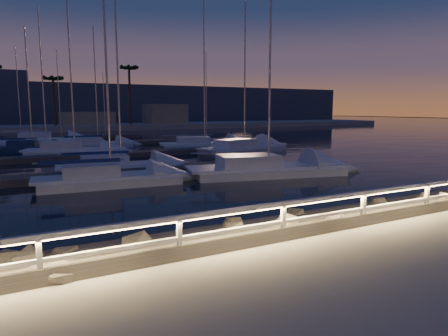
{
  "coord_description": "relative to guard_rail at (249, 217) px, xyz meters",
  "views": [
    {
      "loc": [
        -5.31,
        -8.48,
        3.53
      ],
      "look_at": [
        1.31,
        4.0,
        1.42
      ],
      "focal_mm": 32.0,
      "sensor_mm": 36.0,
      "label": 1
    }
  ],
  "objects": [
    {
      "name": "sailboat_l",
      "position": [
        12.35,
        29.6,
        -0.93
      ],
      "size": [
        9.68,
        5.14,
        15.78
      ],
      "rotation": [
        0.0,
        0.0,
        -0.28
      ],
      "color": "silver",
      "rests_on": "ground"
    },
    {
      "name": "sailboat_k",
      "position": [
        -1.97,
        43.84,
        -0.9
      ],
      "size": [
        9.72,
        4.29,
        15.97
      ],
      "rotation": [
        0.0,
        0.0,
        -0.16
      ],
      "color": "silver",
      "rests_on": "ground"
    },
    {
      "name": "sailboat_c",
      "position": [
        0.72,
        17.66,
        -0.95
      ],
      "size": [
        8.22,
        3.18,
        13.62
      ],
      "rotation": [
        0.0,
        0.0,
        -0.1
      ],
      "color": "silver",
      "rests_on": "ground"
    },
    {
      "name": "guard_rail",
      "position": [
        0.0,
        0.0,
        0.0
      ],
      "size": [
        44.11,
        0.12,
        1.06
      ],
      "color": "silver",
      "rests_on": "ground"
    },
    {
      "name": "palm_right",
      "position": [
        16.07,
        72.0,
        10.26
      ],
      "size": [
        3.0,
        3.0,
        12.2
      ],
      "color": "brown",
      "rests_on": "ground"
    },
    {
      "name": "sailboat_g",
      "position": [
        2.63,
        35.59,
        -0.97
      ],
      "size": [
        7.5,
        2.33,
        12.67
      ],
      "rotation": [
        0.0,
        0.0,
        0.0
      ],
      "color": "silver",
      "rests_on": "ground"
    },
    {
      "name": "ground",
      "position": [
        0.07,
        0.0,
        -0.77
      ],
      "size": [
        400.0,
        400.0,
        0.0
      ],
      "primitive_type": "plane",
      "color": "gray",
      "rests_on": "ground"
    },
    {
      "name": "sailboat_b",
      "position": [
        -0.91,
        13.19,
        -0.93
      ],
      "size": [
        8.08,
        3.07,
        13.45
      ],
      "rotation": [
        0.0,
        0.0,
        -0.09
      ],
      "color": "silver",
      "rests_on": "ground"
    },
    {
      "name": "sailboat_h",
      "position": [
        14.13,
        24.32,
        -0.91
      ],
      "size": [
        10.3,
        5.47,
        16.79
      ],
      "rotation": [
        0.0,
        0.0,
        0.28
      ],
      "color": "silver",
      "rests_on": "ground"
    },
    {
      "name": "sailboat_f",
      "position": [
        -0.67,
        28.91,
        -0.9
      ],
      "size": [
        8.84,
        5.18,
        14.58
      ],
      "rotation": [
        0.0,
        0.0,
        -0.35
      ],
      "color": "silver",
      "rests_on": "ground"
    },
    {
      "name": "riprap",
      "position": [
        2.56,
        1.4,
        -0.97
      ],
      "size": [
        36.31,
        3.51,
        1.61
      ],
      "color": "#5E5950",
      "rests_on": "ground"
    },
    {
      "name": "sailboat_d",
      "position": [
        8.48,
        12.06,
        -0.9
      ],
      "size": [
        10.48,
        5.1,
        17.09
      ],
      "rotation": [
        0.0,
        0.0,
        -0.22
      ],
      "color": "silver",
      "rests_on": "ground"
    },
    {
      "name": "harbor_water",
      "position": [
        0.07,
        31.22,
        -1.74
      ],
      "size": [
        400.0,
        440.0,
        0.6
      ],
      "color": "black",
      "rests_on": "ground"
    },
    {
      "name": "sailboat_j",
      "position": [
        -3.78,
        34.7,
        -0.96
      ],
      "size": [
        7.24,
        3.55,
        11.9
      ],
      "rotation": [
        0.0,
        0.0,
        -0.23
      ],
      "color": "navy",
      "rests_on": "ground"
    },
    {
      "name": "palm_center",
      "position": [
        2.07,
        73.0,
        8.01
      ],
      "size": [
        3.0,
        3.0,
        9.7
      ],
      "color": "brown",
      "rests_on": "ground"
    },
    {
      "name": "far_shore",
      "position": [
        -0.06,
        74.05,
        -0.48
      ],
      "size": [
        160.0,
        14.0,
        5.2
      ],
      "color": "gray",
      "rests_on": "ground"
    },
    {
      "name": "floating_docks",
      "position": [
        0.07,
        32.5,
        -1.17
      ],
      "size": [
        22.0,
        36.0,
        0.4
      ],
      "color": "#564E48",
      "rests_on": "ground"
    }
  ]
}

